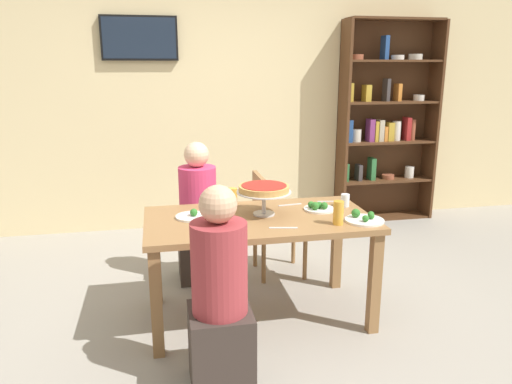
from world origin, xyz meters
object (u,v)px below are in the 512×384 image
object	(u,v)px
chair_far_right	(272,219)
cutlery_fork_far	(290,205)
deep_dish_pizza_stand	(264,190)
salad_plate_near_diner	(193,216)
salad_plate_spare	(364,219)
cutlery_knife_far	(329,201)
diner_near_left	(220,304)
dining_table	(259,231)
beer_glass_amber_short	(233,197)
water_glass_clear_near	(345,200)
salad_plate_far_diner	(318,207)
beer_glass_amber_tall	(338,213)
bookshelf	(385,122)
diner_far_left	(199,222)
television	(139,38)
cutlery_knife_near	(212,234)
cutlery_fork_near	(283,228)

from	to	relation	value
chair_far_right	cutlery_fork_far	distance (m)	0.53
deep_dish_pizza_stand	salad_plate_near_diner	bearing A→B (deg)	176.58
salad_plate_spare	cutlery_knife_far	xyz separation A→B (m)	(-0.06, 0.49, -0.01)
diner_near_left	cutlery_knife_far	distance (m)	1.38
dining_table	salad_plate_near_diner	bearing A→B (deg)	169.67
dining_table	diner_near_left	world-z (taller)	diner_near_left
beer_glass_amber_short	water_glass_clear_near	xyz separation A→B (m)	(0.80, -0.17, -0.02)
salad_plate_far_diner	beer_glass_amber_tall	world-z (taller)	beer_glass_amber_tall
diner_near_left	beer_glass_amber_short	size ratio (longest dim) A/B	8.56
salad_plate_spare	beer_glass_amber_tall	xyz separation A→B (m)	(-0.19, -0.03, 0.06)
bookshelf	diner_far_left	xyz separation A→B (m)	(-2.22, -1.28, -0.62)
television	chair_far_right	bearing A→B (deg)	-53.87
salad_plate_spare	beer_glass_amber_tall	bearing A→B (deg)	-171.35
chair_far_right	cutlery_knife_near	size ratio (longest dim) A/B	4.83
bookshelf	cutlery_knife_far	size ratio (longest dim) A/B	12.29
beer_glass_amber_tall	television	bearing A→B (deg)	117.66
diner_near_left	water_glass_clear_near	distance (m)	1.35
diner_far_left	beer_glass_amber_tall	distance (m)	1.32
beer_glass_amber_short	chair_far_right	bearing A→B (deg)	46.56
deep_dish_pizza_stand	beer_glass_amber_tall	world-z (taller)	deep_dish_pizza_stand
beer_glass_amber_short	bookshelf	bearing A→B (deg)	40.63
television	water_glass_clear_near	size ratio (longest dim) A/B	8.10
dining_table	chair_far_right	distance (m)	0.77
salad_plate_far_diner	beer_glass_amber_short	size ratio (longest dim) A/B	1.62
salad_plate_spare	cutlery_fork_far	distance (m)	0.59
dining_table	salad_plate_spare	distance (m)	0.70
dining_table	diner_near_left	size ratio (longest dim) A/B	1.32
deep_dish_pizza_stand	beer_glass_amber_short	xyz separation A→B (m)	(-0.18, 0.24, -0.11)
water_glass_clear_near	cutlery_fork_near	distance (m)	0.68
beer_glass_amber_short	cutlery_fork_far	xyz separation A→B (m)	(0.41, -0.06, -0.06)
diner_near_left	beer_glass_amber_short	bearing A→B (deg)	-12.97
salad_plate_far_diner	water_glass_clear_near	bearing A→B (deg)	13.47
bookshelf	salad_plate_near_diner	bearing A→B (deg)	-140.03
chair_far_right	salad_plate_spare	xyz separation A→B (m)	(0.40, -0.93, 0.27)
bookshelf	deep_dish_pizza_stand	distance (m)	2.69
cutlery_fork_far	television	bearing A→B (deg)	-67.66
television	salad_plate_spare	bearing A→B (deg)	-58.50
cutlery_fork_far	dining_table	bearing A→B (deg)	33.38
salad_plate_spare	cutlery_fork_far	bearing A→B (deg)	129.36
water_glass_clear_near	cutlery_fork_near	world-z (taller)	water_glass_clear_near
beer_glass_amber_short	cutlery_fork_far	distance (m)	0.42
television	cutlery_knife_near	size ratio (longest dim) A/B	4.16
chair_far_right	salad_plate_near_diner	distance (m)	0.97
cutlery_fork_near	salad_plate_far_diner	bearing A→B (deg)	55.29
diner_near_left	salad_plate_spare	xyz separation A→B (m)	(1.02, 0.48, 0.27)
water_glass_clear_near	cutlery_fork_far	world-z (taller)	water_glass_clear_near
diner_far_left	beer_glass_amber_tall	world-z (taller)	diner_far_left
chair_far_right	water_glass_clear_near	world-z (taller)	chair_far_right
diner_near_left	cutlery_knife_near	xyz separation A→B (m)	(0.01, 0.41, 0.25)
salad_plate_near_diner	cutlery_fork_far	world-z (taller)	salad_plate_near_diner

